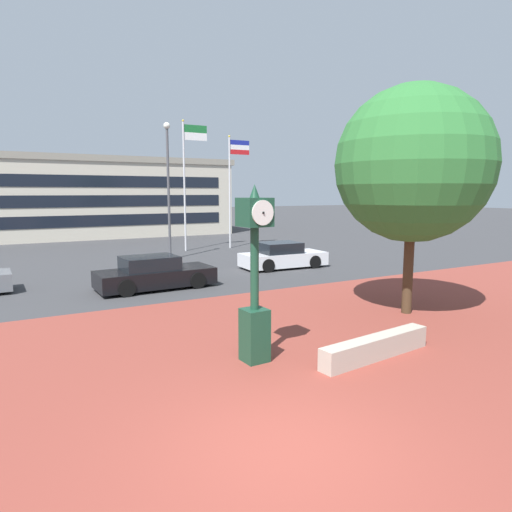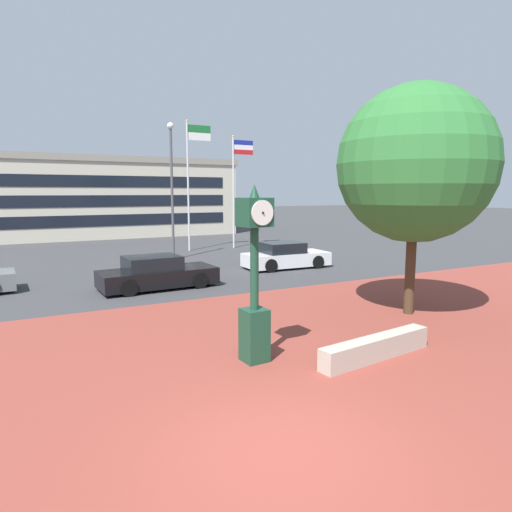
{
  "view_description": "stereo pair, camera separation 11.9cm",
  "coord_description": "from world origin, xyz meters",
  "px_view_note": "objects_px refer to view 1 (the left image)",
  "views": [
    {
      "loc": [
        -3.29,
        -5.1,
        3.72
      ],
      "look_at": [
        1.48,
        3.55,
        2.31
      ],
      "focal_mm": 31.54,
      "sensor_mm": 36.0,
      "label": 1
    },
    {
      "loc": [
        -3.18,
        -5.16,
        3.72
      ],
      "look_at": [
        1.48,
        3.55,
        2.31
      ],
      "focal_mm": 31.54,
      "sensor_mm": 36.0,
      "label": 2
    }
  ],
  "objects_px": {
    "street_clock": "(255,280)",
    "plaza_tree": "(415,168)",
    "flagpole_secondary": "(232,182)",
    "civic_building": "(69,197)",
    "car_street_mid": "(154,274)",
    "car_street_far": "(282,256)",
    "street_lamp_post": "(168,178)",
    "flagpole_primary": "(187,174)"
  },
  "relations": [
    {
      "from": "street_clock",
      "to": "plaza_tree",
      "type": "bearing_deg",
      "value": 8.84
    },
    {
      "from": "plaza_tree",
      "to": "flagpole_secondary",
      "type": "relative_size",
      "value": 0.93
    },
    {
      "from": "street_clock",
      "to": "plaza_tree",
      "type": "distance_m",
      "value": 6.98
    },
    {
      "from": "street_clock",
      "to": "civic_building",
      "type": "bearing_deg",
      "value": 85.97
    },
    {
      "from": "car_street_mid",
      "to": "flagpole_secondary",
      "type": "distance_m",
      "value": 13.78
    },
    {
      "from": "street_clock",
      "to": "flagpole_secondary",
      "type": "distance_m",
      "value": 20.86
    },
    {
      "from": "car_street_far",
      "to": "civic_building",
      "type": "relative_size",
      "value": 0.16
    },
    {
      "from": "flagpole_secondary",
      "to": "street_lamp_post",
      "type": "xyz_separation_m",
      "value": [
        -5.38,
        -3.13,
        0.09
      ]
    },
    {
      "from": "street_clock",
      "to": "car_street_mid",
      "type": "height_order",
      "value": "street_clock"
    },
    {
      "from": "flagpole_primary",
      "to": "civic_building",
      "type": "bearing_deg",
      "value": 108.99
    },
    {
      "from": "flagpole_primary",
      "to": "flagpole_secondary",
      "type": "relative_size",
      "value": 1.1
    },
    {
      "from": "plaza_tree",
      "to": "civic_building",
      "type": "distance_m",
      "value": 33.24
    },
    {
      "from": "street_clock",
      "to": "street_lamp_post",
      "type": "xyz_separation_m",
      "value": [
        3.21,
        15.7,
        2.66
      ]
    },
    {
      "from": "car_street_far",
      "to": "flagpole_secondary",
      "type": "height_order",
      "value": "flagpole_secondary"
    },
    {
      "from": "civic_building",
      "to": "car_street_mid",
      "type": "bearing_deg",
      "value": -89.95
    },
    {
      "from": "street_lamp_post",
      "to": "car_street_far",
      "type": "bearing_deg",
      "value": -53.88
    },
    {
      "from": "flagpole_secondary",
      "to": "street_clock",
      "type": "bearing_deg",
      "value": -114.53
    },
    {
      "from": "flagpole_secondary",
      "to": "street_lamp_post",
      "type": "distance_m",
      "value": 6.23
    },
    {
      "from": "plaza_tree",
      "to": "car_street_mid",
      "type": "distance_m",
      "value": 10.16
    },
    {
      "from": "flagpole_primary",
      "to": "civic_building",
      "type": "relative_size",
      "value": 0.31
    },
    {
      "from": "plaza_tree",
      "to": "flagpole_secondary",
      "type": "height_order",
      "value": "flagpole_secondary"
    },
    {
      "from": "plaza_tree",
      "to": "car_street_far",
      "type": "height_order",
      "value": "plaza_tree"
    },
    {
      "from": "civic_building",
      "to": "flagpole_secondary",
      "type": "bearing_deg",
      "value": -61.15
    },
    {
      "from": "civic_building",
      "to": "street_lamp_post",
      "type": "bearing_deg",
      "value": -80.71
    },
    {
      "from": "car_street_far",
      "to": "civic_building",
      "type": "height_order",
      "value": "civic_building"
    },
    {
      "from": "flagpole_primary",
      "to": "civic_building",
      "type": "xyz_separation_m",
      "value": [
        -5.24,
        15.22,
        -1.55
      ]
    },
    {
      "from": "plaza_tree",
      "to": "flagpole_secondary",
      "type": "xyz_separation_m",
      "value": [
        2.28,
        17.43,
        -0.04
      ]
    },
    {
      "from": "flagpole_secondary",
      "to": "car_street_mid",
      "type": "bearing_deg",
      "value": -129.16
    },
    {
      "from": "flagpole_secondary",
      "to": "civic_building",
      "type": "distance_m",
      "value": 17.41
    },
    {
      "from": "car_street_mid",
      "to": "plaza_tree",
      "type": "bearing_deg",
      "value": 37.77
    },
    {
      "from": "plaza_tree",
      "to": "flagpole_secondary",
      "type": "distance_m",
      "value": 17.58
    },
    {
      "from": "flagpole_primary",
      "to": "civic_building",
      "type": "height_order",
      "value": "flagpole_primary"
    },
    {
      "from": "car_street_far",
      "to": "civic_building",
      "type": "xyz_separation_m",
      "value": [
        -6.97,
        23.79,
        2.73
      ]
    },
    {
      "from": "car_street_far",
      "to": "flagpole_primary",
      "type": "distance_m",
      "value": 9.74
    },
    {
      "from": "plaza_tree",
      "to": "flagpole_primary",
      "type": "height_order",
      "value": "flagpole_primary"
    },
    {
      "from": "civic_building",
      "to": "street_lamp_post",
      "type": "height_order",
      "value": "street_lamp_post"
    },
    {
      "from": "car_street_mid",
      "to": "street_lamp_post",
      "type": "xyz_separation_m",
      "value": [
        2.98,
        7.14,
        3.92
      ]
    },
    {
      "from": "street_clock",
      "to": "street_lamp_post",
      "type": "height_order",
      "value": "street_lamp_post"
    },
    {
      "from": "flagpole_secondary",
      "to": "civic_building",
      "type": "bearing_deg",
      "value": 118.85
    },
    {
      "from": "car_street_mid",
      "to": "civic_building",
      "type": "height_order",
      "value": "civic_building"
    },
    {
      "from": "civic_building",
      "to": "street_lamp_post",
      "type": "relative_size",
      "value": 3.54
    },
    {
      "from": "civic_building",
      "to": "street_clock",
      "type": "bearing_deg",
      "value": -90.35
    }
  ]
}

